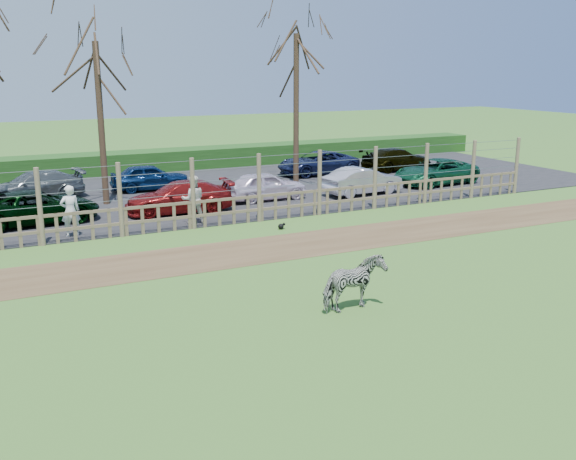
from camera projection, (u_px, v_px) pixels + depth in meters
name	position (u px, v px, depth m)	size (l,w,h in m)	color
ground	(296.00, 301.00, 15.55)	(120.00, 120.00, 0.00)	olive
dirt_strip	(230.00, 254.00, 19.47)	(34.00, 2.80, 0.01)	brown
asphalt	(149.00, 196.00, 28.19)	(44.00, 13.00, 0.04)	#232326
hedge	(116.00, 163.00, 34.16)	(46.00, 2.00, 1.10)	#1E4716
fence	(193.00, 206.00, 22.33)	(30.16, 0.16, 2.50)	brown
tree_mid	(98.00, 84.00, 25.28)	(4.80, 4.80, 6.83)	#3D2B1E
tree_right	(296.00, 73.00, 29.43)	(4.80, 4.80, 7.35)	#3D2B1E
zebra	(354.00, 284.00, 14.83)	(0.70, 1.53, 1.30)	gray
visitor_a	(70.00, 211.00, 21.15)	(0.63, 0.41, 1.72)	silver
visitor_b	(193.00, 199.00, 23.00)	(0.84, 0.65, 1.72)	silver
crow	(281.00, 226.00, 22.43)	(0.27, 0.20, 0.22)	black
car_2	(37.00, 207.00, 23.03)	(1.99, 4.32, 1.20)	black
car_3	(179.00, 197.00, 24.76)	(1.68, 4.13, 1.20)	maroon
car_4	(265.00, 186.00, 27.12)	(1.42, 3.52, 1.20)	silver
car_5	(363.00, 181.00, 28.30)	(1.27, 3.64, 1.20)	#B8B0BE
car_6	(436.00, 172.00, 30.78)	(1.99, 4.32, 1.20)	#104F30
car_9	(34.00, 186.00, 27.09)	(1.68, 4.13, 1.20)	#51585A
car_10	(150.00, 177.00, 29.26)	(1.42, 3.52, 1.20)	#0A214B
car_12	(318.00, 163.00, 33.61)	(1.99, 4.32, 1.20)	#181F43
car_13	(397.00, 159.00, 34.94)	(1.68, 4.13, 1.20)	black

